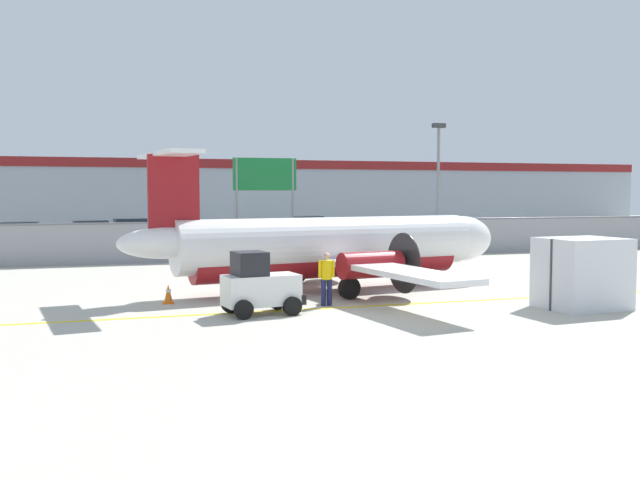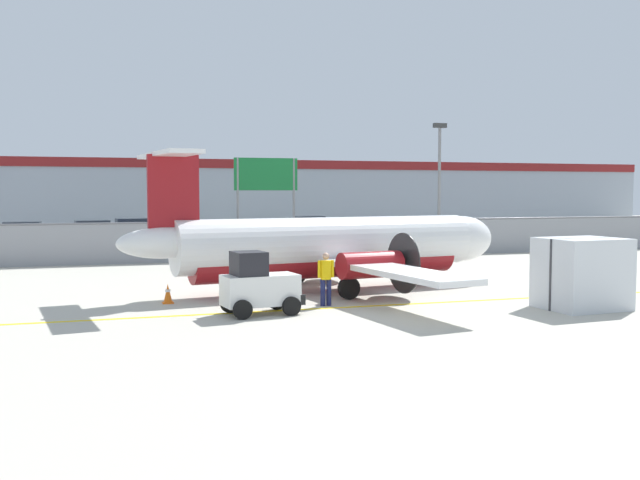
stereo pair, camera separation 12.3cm
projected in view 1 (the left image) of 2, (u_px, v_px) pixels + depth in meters
ground_plane at (398, 305)px, 22.92m from camera, size 140.00×140.00×0.01m
perimeter_fence at (277, 239)px, 38.07m from camera, size 98.00×0.10×2.10m
parking_lot_strip at (237, 243)px, 49.09m from camera, size 98.00×17.00×0.12m
background_building at (199, 196)px, 66.46m from camera, size 91.00×8.10×6.50m
commuter_airplane at (335, 247)px, 26.19m from camera, size 14.94×16.06×4.92m
baggage_tug at (259, 286)px, 21.05m from camera, size 2.45×1.63×1.88m
ground_crew_worker at (326, 276)px, 22.63m from camera, size 0.54×0.35×1.70m
cargo_container at (582, 273)px, 22.11m from camera, size 2.55×2.19×2.20m
traffic_cone_near_left at (168, 294)px, 23.14m from camera, size 0.36×0.36×0.64m
traffic_cone_near_right at (348, 275)px, 28.34m from camera, size 0.36×0.36×0.64m
traffic_cone_far_left at (275, 290)px, 23.98m from camera, size 0.36×0.36×0.64m
parked_car_0 at (23, 234)px, 45.78m from camera, size 4.23×2.06×1.58m
parked_car_1 at (92, 232)px, 48.14m from camera, size 4.36×2.37×1.58m
parked_car_2 at (132, 229)px, 51.57m from camera, size 4.36×2.36×1.58m
parked_car_3 at (207, 232)px, 48.83m from camera, size 4.39×2.44×1.58m
parked_car_4 at (298, 234)px, 45.62m from camera, size 4.27×2.14×1.58m
parked_car_5 at (309, 226)px, 56.32m from camera, size 4.24×2.08×1.58m
parked_car_6 at (391, 228)px, 53.07m from camera, size 4.32×2.26×1.58m
parked_car_7 at (427, 228)px, 53.72m from camera, size 4.39×2.44×1.58m
apron_light_pole at (438, 179)px, 38.15m from camera, size 0.70×0.30×7.27m
highway_sign at (265, 182)px, 39.63m from camera, size 3.60×0.14×5.50m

